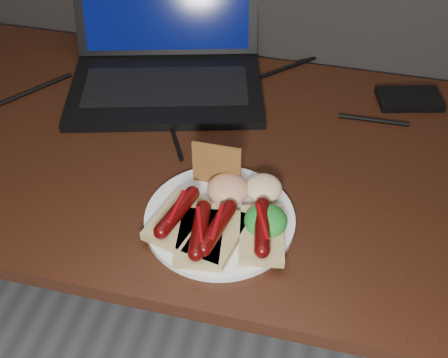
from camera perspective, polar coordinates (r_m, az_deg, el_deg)
desk at (r=1.14m, az=-3.66°, el=-0.05°), size 1.40×0.70×0.75m
laptop at (r=1.25m, az=-5.91°, el=12.21°), size 0.48×0.44×0.25m
hard_drive at (r=1.25m, az=18.30°, el=7.74°), size 0.15×0.11×0.02m
desk_cables at (r=1.20m, az=-2.09°, el=8.14°), size 0.85×0.43×0.01m
plate at (r=0.94m, az=-0.43°, el=-4.07°), size 0.32×0.32×0.01m
bread_sausage_left at (r=0.91m, az=-4.73°, el=-3.84°), size 0.10×0.13×0.04m
bread_sausage_center at (r=0.89m, az=-0.71°, el=-5.41°), size 0.09×0.13×0.04m
bread_sausage_right at (r=0.89m, az=3.88°, el=-5.35°), size 0.09×0.13×0.04m
bread_sausage_extra at (r=0.89m, az=-2.45°, el=-5.66°), size 0.09×0.12×0.04m
crispbread at (r=0.96m, az=-0.74°, el=1.45°), size 0.09×0.01×0.08m
salad_greens at (r=0.90m, az=4.25°, el=-4.26°), size 0.07×0.07×0.04m
salsa_mound at (r=0.95m, az=0.43°, el=-1.04°), size 0.07×0.07×0.04m
coleslaw_mound at (r=0.96m, az=4.03°, el=-0.92°), size 0.06×0.06×0.04m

